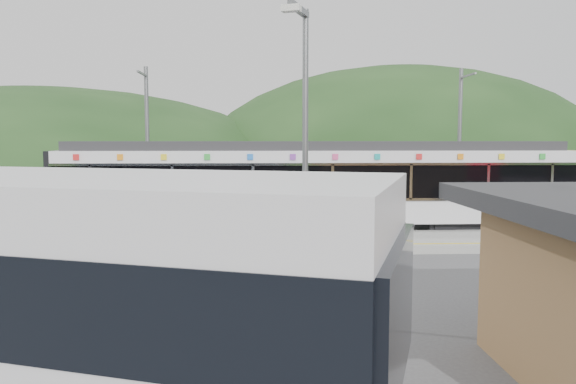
{
  "coord_description": "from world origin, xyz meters",
  "views": [
    {
      "loc": [
        -2.05,
        -16.5,
        3.82
      ],
      "look_at": [
        -1.17,
        1.0,
        2.18
      ],
      "focal_mm": 35.0,
      "sensor_mm": 36.0,
      "label": 1
    }
  ],
  "objects": [
    {
      "name": "ground",
      "position": [
        0.0,
        0.0,
        0.0
      ],
      "size": [
        120.0,
        120.0,
        0.0
      ],
      "primitive_type": "plane",
      "color": "#4C4C4F",
      "rests_on": "ground"
    },
    {
      "name": "hills",
      "position": [
        6.19,
        5.29,
        0.0
      ],
      "size": [
        146.0,
        149.0,
        26.0
      ],
      "color": "#1E3D19",
      "rests_on": "ground"
    },
    {
      "name": "platform",
      "position": [
        0.0,
        3.3,
        0.15
      ],
      "size": [
        26.0,
        3.2,
        0.3
      ],
      "primitive_type": "cube",
      "color": "#9E9E99",
      "rests_on": "ground"
    },
    {
      "name": "yellow_line",
      "position": [
        0.0,
        2.0,
        0.3
      ],
      "size": [
        26.0,
        0.1,
        0.01
      ],
      "primitive_type": "cube",
      "color": "yellow",
      "rests_on": "platform"
    },
    {
      "name": "train",
      "position": [
        0.21,
        6.0,
        2.06
      ],
      "size": [
        20.44,
        3.01,
        3.74
      ],
      "color": "black",
      "rests_on": "ground"
    },
    {
      "name": "catenary_mast_west",
      "position": [
        -7.0,
        8.56,
        3.65
      ],
      "size": [
        0.18,
        1.8,
        7.0
      ],
      "color": "slate",
      "rests_on": "ground"
    },
    {
      "name": "catenary_mast_east",
      "position": [
        7.0,
        8.56,
        3.65
      ],
      "size": [
        0.18,
        1.8,
        7.0
      ],
      "color": "slate",
      "rests_on": "ground"
    },
    {
      "name": "lamp_post",
      "position": [
        -1.12,
        -5.18,
        3.82
      ],
      "size": [
        0.49,
        1.17,
        6.42
      ],
      "rotation": [
        0.0,
        0.0,
        -0.36
      ],
      "color": "slate",
      "rests_on": "ground"
    }
  ]
}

